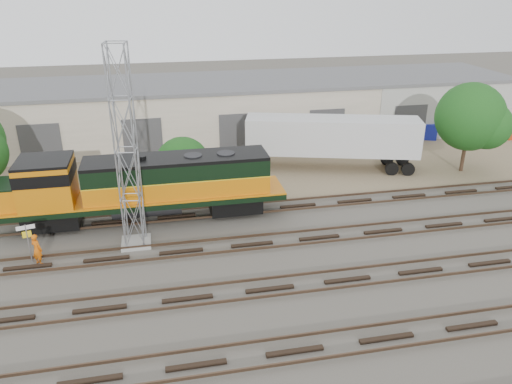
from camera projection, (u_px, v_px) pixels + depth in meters
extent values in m
plane|color=#47423A|center=(257.00, 259.00, 27.02)|extent=(140.00, 140.00, 0.00)
cube|color=#726047|center=(220.00, 165.00, 40.51)|extent=(80.00, 16.00, 0.02)
cube|color=black|center=(295.00, 351.00, 20.25)|extent=(80.00, 2.40, 0.14)
cube|color=#4C3828|center=(300.00, 361.00, 19.52)|extent=(80.00, 0.08, 0.14)
cube|color=#4C3828|center=(290.00, 337.00, 20.87)|extent=(80.00, 0.08, 0.14)
cube|color=black|center=(270.00, 289.00, 24.30)|extent=(80.00, 2.40, 0.14)
cube|color=#4C3828|center=(273.00, 295.00, 23.57)|extent=(80.00, 0.08, 0.14)
cube|color=#4C3828|center=(267.00, 278.00, 24.92)|extent=(80.00, 0.08, 0.14)
cube|color=black|center=(252.00, 244.00, 28.35)|extent=(80.00, 2.40, 0.14)
cube|color=#4C3828|center=(255.00, 249.00, 27.62)|extent=(80.00, 0.08, 0.14)
cube|color=#4C3828|center=(250.00, 236.00, 28.97)|extent=(80.00, 0.08, 0.14)
cube|color=black|center=(239.00, 211.00, 32.39)|extent=(80.00, 2.40, 0.14)
cube|color=#4C3828|center=(241.00, 214.00, 31.66)|extent=(80.00, 0.08, 0.14)
cube|color=#4C3828|center=(237.00, 204.00, 33.01)|extent=(80.00, 0.08, 0.14)
cube|color=beige|center=(208.00, 111.00, 46.72)|extent=(58.00, 10.00, 5.00)
cube|color=#59595B|center=(207.00, 83.00, 45.67)|extent=(58.40, 10.40, 0.30)
cube|color=#999993|center=(450.00, 113.00, 46.23)|extent=(14.00, 0.10, 5.00)
cube|color=#333335|center=(41.00, 145.00, 39.91)|extent=(3.20, 0.12, 3.40)
cube|color=#333335|center=(143.00, 139.00, 41.38)|extent=(3.20, 0.12, 3.40)
cube|color=#333335|center=(238.00, 133.00, 42.86)|extent=(3.20, 0.12, 3.40)
cube|color=#333335|center=(326.00, 128.00, 44.33)|extent=(3.20, 0.12, 3.40)
cube|color=#333335|center=(409.00, 123.00, 45.80)|extent=(3.20, 0.12, 3.40)
cube|color=black|center=(53.00, 217.00, 30.02)|extent=(3.23, 2.42, 1.01)
cube|color=black|center=(235.00, 201.00, 32.07)|extent=(3.23, 2.42, 1.01)
cube|color=black|center=(146.00, 199.00, 30.77)|extent=(17.16, 3.03, 0.35)
cylinder|color=black|center=(147.00, 208.00, 31.02)|extent=(4.24, 1.11, 1.11)
cube|color=#BF6809|center=(178.00, 185.00, 30.84)|extent=(11.10, 2.62, 1.21)
cube|color=black|center=(177.00, 168.00, 30.40)|extent=(11.10, 2.62, 1.01)
cube|color=black|center=(176.00, 158.00, 30.16)|extent=(11.10, 2.62, 0.20)
cube|color=#BF6809|center=(47.00, 183.00, 29.16)|extent=(3.03, 3.03, 2.62)
cube|color=black|center=(43.00, 161.00, 28.61)|extent=(3.03, 3.03, 0.16)
cube|color=#BF6809|center=(7.00, 196.00, 28.97)|extent=(1.62, 2.42, 1.41)
cube|color=gray|center=(136.00, 242.00, 28.50)|extent=(1.64, 1.64, 0.20)
cylinder|color=gray|center=(117.00, 147.00, 26.64)|extent=(0.08, 0.08, 10.96)
cylinder|color=gray|center=(136.00, 146.00, 26.83)|extent=(0.08, 0.08, 10.96)
cylinder|color=gray|center=(116.00, 153.00, 25.74)|extent=(0.08, 0.08, 10.96)
cylinder|color=gray|center=(136.00, 152.00, 25.93)|extent=(0.08, 0.08, 10.96)
cylinder|color=gray|center=(29.00, 244.00, 26.30)|extent=(0.07, 0.07, 2.23)
cube|color=white|center=(25.00, 228.00, 25.91)|extent=(0.90, 0.24, 0.22)
cube|color=yellow|center=(27.00, 234.00, 26.07)|extent=(0.45, 0.14, 0.35)
imported|color=#CE570B|center=(37.00, 249.00, 26.23)|extent=(0.77, 0.72, 1.76)
cube|color=silver|center=(332.00, 136.00, 38.76)|extent=(13.55, 6.20, 2.77)
cube|color=black|center=(397.00, 164.00, 39.28)|extent=(3.07, 3.14, 1.03)
cube|color=black|center=(265.00, 163.00, 38.99)|extent=(0.15, 0.15, 1.33)
cube|color=black|center=(267.00, 155.00, 40.86)|extent=(0.15, 0.15, 1.33)
cube|color=navy|center=(427.00, 131.00, 46.96)|extent=(2.05, 2.00, 1.50)
cube|color=#983010|center=(510.00, 131.00, 47.11)|extent=(1.73, 1.65, 1.40)
cylinder|color=#382619|center=(184.00, 184.00, 36.32)|extent=(0.27, 0.27, 0.36)
sphere|color=#134215|center=(183.00, 164.00, 35.70)|extent=(3.94, 3.94, 3.94)
sphere|color=#134215|center=(195.00, 171.00, 35.47)|extent=(2.76, 2.76, 2.76)
cylinder|color=#382619|center=(463.00, 155.00, 38.79)|extent=(0.30, 0.30, 2.57)
sphere|color=#134215|center=(470.00, 117.00, 37.57)|extent=(5.14, 5.14, 5.14)
sphere|color=#134215|center=(487.00, 125.00, 37.27)|extent=(3.60, 3.60, 3.60)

